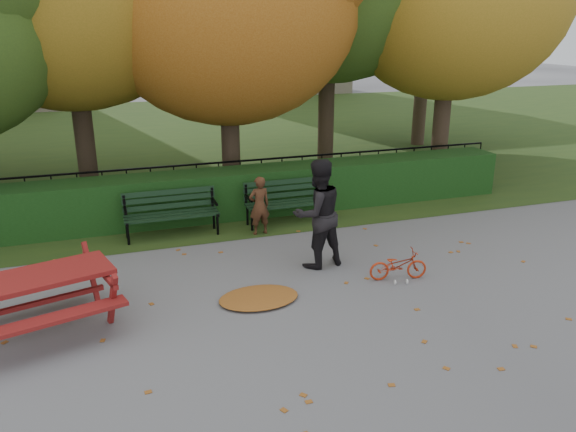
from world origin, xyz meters
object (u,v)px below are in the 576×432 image
object	(u,v)px
bench_left	(171,210)
adult	(318,214)
bicycle	(398,265)
bench_right	(288,198)
picnic_table	(36,288)
child	(259,206)

from	to	relation	value
bench_left	adult	size ratio (longest dim) A/B	0.97
adult	bicycle	size ratio (longest dim) A/B	1.98
bench_left	bench_right	xyz separation A→B (m)	(2.40, 0.00, 0.00)
bench_left	picnic_table	world-z (taller)	picnic_table
bench_left	adult	distance (m)	3.17
bench_right	picnic_table	distance (m)	5.56
bench_left	child	xyz separation A→B (m)	(1.65, -0.50, 0.07)
bench_left	bicycle	xyz separation A→B (m)	(3.18, -3.24, -0.27)
bicycle	bench_left	bearing A→B (deg)	55.83
child	bicycle	distance (m)	3.16
child	bench_left	bearing A→B (deg)	-23.52
bench_right	picnic_table	bearing A→B (deg)	-145.20
bench_left	picnic_table	distance (m)	3.84
child	picnic_table	bearing A→B (deg)	28.45
adult	bench_left	bearing A→B (deg)	-57.22
bench_right	child	xyz separation A→B (m)	(-0.75, -0.50, 0.07)
picnic_table	bicycle	xyz separation A→B (m)	(5.35, -0.07, -0.39)
bicycle	picnic_table	bearing A→B (deg)	100.60
adult	bench_right	bearing A→B (deg)	-106.61
bench_left	child	size ratio (longest dim) A/B	1.54
picnic_table	bench_right	bearing A→B (deg)	19.29
child	adult	xyz separation A→B (m)	(0.51, -1.79, 0.35)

